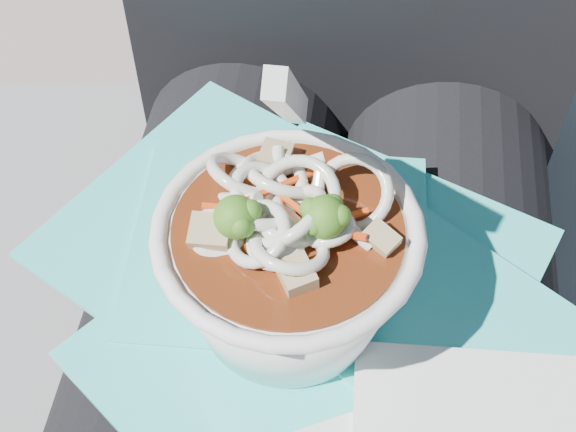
# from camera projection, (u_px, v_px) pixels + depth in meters

# --- Properties ---
(stone_ledge) EXTENTS (1.06, 0.63, 0.46)m
(stone_ledge) POSITION_uv_depth(u_px,v_px,m) (321.00, 397.00, 0.87)
(stone_ledge) COLOR slate
(stone_ledge) RESTS_ON ground
(lap) EXTENTS (0.33, 0.48, 0.16)m
(lap) POSITION_uv_depth(u_px,v_px,m) (313.00, 395.00, 0.54)
(lap) COLOR black
(lap) RESTS_ON stone_ledge
(person_body) EXTENTS (0.34, 0.94, 1.01)m
(person_body) POSITION_uv_depth(u_px,v_px,m) (328.00, 265.00, 0.58)
(person_body) COLOR black
(person_body) RESTS_ON ground
(plastic_bag) EXTENTS (0.36, 0.35, 0.02)m
(plastic_bag) POSITION_uv_depth(u_px,v_px,m) (313.00, 299.00, 0.48)
(plastic_bag) COLOR #31CCC8
(plastic_bag) RESTS_ON lap
(udon_bowl) EXTENTS (0.14, 0.15, 0.19)m
(udon_bowl) POSITION_uv_depth(u_px,v_px,m) (287.00, 257.00, 0.42)
(udon_bowl) COLOR white
(udon_bowl) RESTS_ON plastic_bag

